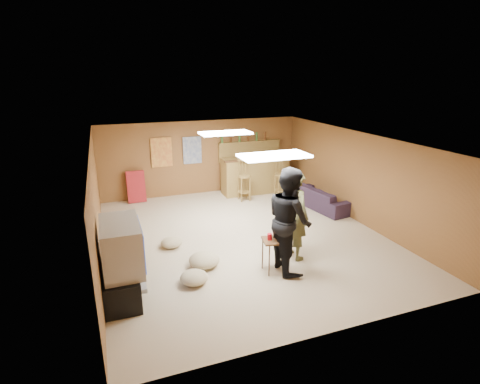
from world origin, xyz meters
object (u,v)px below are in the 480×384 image
object	(u,v)px
tv_body	(121,246)
person_black	(289,220)
person_olive	(295,215)
sofa	(321,197)
tray_table	(276,255)
bar_counter	(255,175)

from	to	relation	value
tv_body	person_black	distance (m)	2.94
tv_body	person_olive	size ratio (longest dim) A/B	0.62
tv_body	sofa	xyz separation A→B (m)	(5.35, 2.58, -0.62)
person_olive	tv_body	bearing A→B (deg)	82.21
person_black	sofa	xyz separation A→B (m)	(2.41, 2.69, -0.70)
person_black	tray_table	bearing A→B (deg)	94.57
tv_body	sofa	size ratio (longest dim) A/B	0.57
bar_counter	tray_table	world-z (taller)	bar_counter
person_olive	bar_counter	bearing A→B (deg)	-24.07
tv_body	sofa	world-z (taller)	tv_body
person_olive	sofa	size ratio (longest dim) A/B	0.93
person_black	sofa	size ratio (longest dim) A/B	1.03
bar_counter	tray_table	distance (m)	4.81
person_olive	sofa	xyz separation A→B (m)	(2.08, 2.33, -0.61)
tv_body	person_olive	xyz separation A→B (m)	(3.27, 0.25, -0.01)
bar_counter	tray_table	xyz separation A→B (m)	(-1.47, -4.57, -0.23)
tv_body	bar_counter	xyz separation A→B (m)	(4.15, 4.45, -0.35)
bar_counter	sofa	world-z (taller)	bar_counter
sofa	tray_table	world-z (taller)	tray_table
person_black	sofa	world-z (taller)	person_black
person_olive	person_black	xyz separation A→B (m)	(-0.33, -0.37, 0.09)
bar_counter	person_black	distance (m)	4.74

